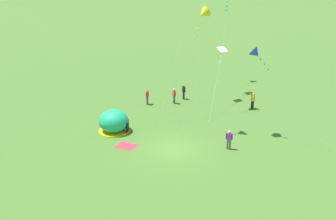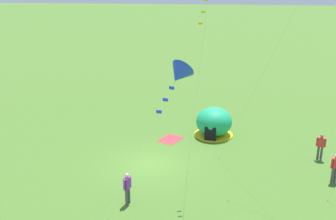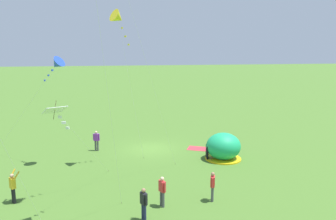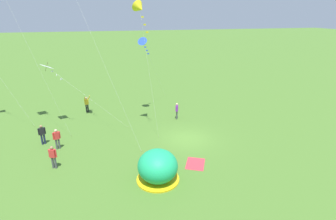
{
  "view_description": "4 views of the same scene",
  "coord_description": "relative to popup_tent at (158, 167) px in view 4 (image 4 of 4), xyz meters",
  "views": [
    {
      "loc": [
        -2.34,
        -29.34,
        15.29
      ],
      "look_at": [
        -0.31,
        2.11,
        2.67
      ],
      "focal_mm": 42.0,
      "sensor_mm": 36.0,
      "label": 1
    },
    {
      "loc": [
        21.73,
        3.94,
        11.02
      ],
      "look_at": [
        1.0,
        1.22,
        3.92
      ],
      "focal_mm": 42.0,
      "sensor_mm": 36.0,
      "label": 2
    },
    {
      "loc": [
        3.83,
        27.13,
        8.51
      ],
      "look_at": [
        -1.09,
        2.11,
        3.78
      ],
      "focal_mm": 35.0,
      "sensor_mm": 36.0,
      "label": 3
    },
    {
      "loc": [
        -19.42,
        6.79,
        10.29
      ],
      "look_at": [
        2.73,
        1.04,
        1.79
      ],
      "focal_mm": 28.0,
      "sensor_mm": 36.0,
      "label": 4
    }
  ],
  "objects": [
    {
      "name": "ground_plane",
      "position": [
        5.18,
        -3.78,
        -1.0
      ],
      "size": [
        300.0,
        300.0,
        0.0
      ],
      "primitive_type": "plane",
      "color": "#477028"
    },
    {
      "name": "popup_tent",
      "position": [
        0.0,
        0.0,
        0.0
      ],
      "size": [
        2.81,
        2.81,
        2.1
      ],
      "color": "#1EAD6B",
      "rests_on": "ground"
    },
    {
      "name": "picnic_blanket",
      "position": [
        1.19,
        -3.05,
        -0.99
      ],
      "size": [
        2.1,
        1.92,
        0.01
      ],
      "primitive_type": "cube",
      "rotation": [
        0.0,
        0.0,
        -0.46
      ],
      "color": "#CC333D",
      "rests_on": "ground"
    },
    {
      "name": "person_with_toddler",
      "position": [
        7.26,
        8.15,
        -0.03
      ],
      "size": [
        0.36,
        0.56,
        1.72
      ],
      "color": "#1E2347",
      "rests_on": "ground"
    },
    {
      "name": "person_arms_raised",
      "position": [
        14.2,
        4.83,
        0.0
      ],
      "size": [
        0.67,
        0.72,
        1.89
      ],
      "color": "black",
      "rests_on": "ground"
    },
    {
      "name": "person_center_field",
      "position": [
        9.8,
        -4.16,
        -0.03
      ],
      "size": [
        0.56,
        0.36,
        1.72
      ],
      "color": "#4C4C51",
      "rests_on": "ground"
    },
    {
      "name": "person_near_tent",
      "position": [
        3.18,
        6.75,
        -0.03
      ],
      "size": [
        0.36,
        0.56,
        1.72
      ],
      "color": "#4C4C51",
      "rests_on": "ground"
    },
    {
      "name": "person_watching_sky",
      "position": [
        6.1,
        6.87,
        -0.03
      ],
      "size": [
        0.37,
        0.55,
        1.72
      ],
      "color": "#4C4C51",
      "rests_on": "ground"
    },
    {
      "name": "kite_yellow",
      "position": [
        7.88,
        -0.41,
        9.66
      ],
      "size": [
        2.49,
        1.72,
        11.26
      ],
      "color": "silver",
      "rests_on": "ground"
    },
    {
      "name": "kite_blue",
      "position": [
        12.28,
        -1.34,
        6.46
      ],
      "size": [
        6.58,
        4.42,
        8.05
      ],
      "color": "silver",
      "rests_on": "ground"
    },
    {
      "name": "kite_white",
      "position": [
        11.22,
        7.52,
        4.55
      ],
      "size": [
        3.01,
        7.41,
        6.17
      ],
      "color": "silver",
      "rests_on": "ground"
    }
  ]
}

